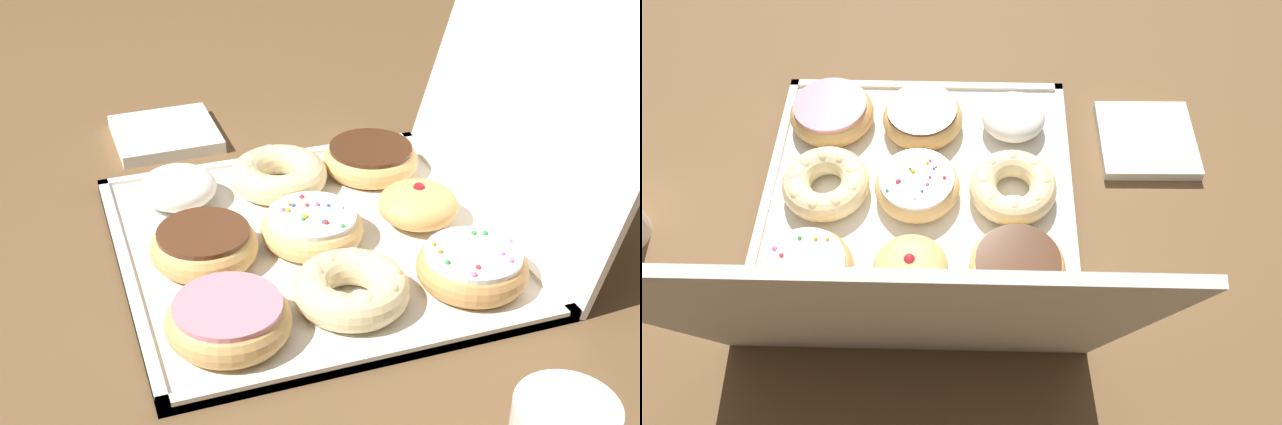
# 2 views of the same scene
# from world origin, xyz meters

# --- Properties ---
(ground_plane) EXTENTS (3.00, 3.00, 0.00)m
(ground_plane) POSITION_xyz_m (0.00, 0.00, 0.00)
(ground_plane) COLOR brown
(donut_box) EXTENTS (0.42, 0.42, 0.01)m
(donut_box) POSITION_xyz_m (0.00, 0.00, 0.01)
(donut_box) COLOR silver
(donut_box) RESTS_ON ground
(box_lid_open) EXTENTS (0.42, 0.12, 0.39)m
(box_lid_open) POSITION_xyz_m (0.00, 0.27, 0.19)
(box_lid_open) COLOR silver
(box_lid_open) RESTS_ON ground
(powdered_filled_donut_0) EXTENTS (0.09, 0.09, 0.04)m
(powdered_filled_donut_0) POSITION_xyz_m (-0.13, -0.12, 0.03)
(powdered_filled_donut_0) COLOR white
(powdered_filled_donut_0) RESTS_ON donut_box
(chocolate_frosted_donut_1) EXTENTS (0.11, 0.11, 0.04)m
(chocolate_frosted_donut_1) POSITION_xyz_m (-0.00, -0.12, 0.03)
(chocolate_frosted_donut_1) COLOR tan
(chocolate_frosted_donut_1) RESTS_ON donut_box
(pink_frosted_donut_2) EXTENTS (0.12, 0.12, 0.04)m
(pink_frosted_donut_2) POSITION_xyz_m (0.13, -0.13, 0.03)
(pink_frosted_donut_2) COLOR tan
(pink_frosted_donut_2) RESTS_ON donut_box
(cruller_donut_3) EXTENTS (0.12, 0.12, 0.04)m
(cruller_donut_3) POSITION_xyz_m (-0.13, -0.00, 0.03)
(cruller_donut_3) COLOR beige
(cruller_donut_3) RESTS_ON donut_box
(sprinkle_donut_4) EXTENTS (0.11, 0.11, 0.04)m
(sprinkle_donut_4) POSITION_xyz_m (0.00, 0.00, 0.03)
(sprinkle_donut_4) COLOR #E5B770
(sprinkle_donut_4) RESTS_ON donut_box
(cruller_donut_5) EXTENTS (0.12, 0.12, 0.04)m
(cruller_donut_5) POSITION_xyz_m (0.12, 0.00, 0.03)
(cruller_donut_5) COLOR beige
(cruller_donut_5) RESTS_ON donut_box
(chocolate_frosted_donut_6) EXTENTS (0.12, 0.12, 0.04)m
(chocolate_frosted_donut_6) POSITION_xyz_m (-0.13, 0.12, 0.03)
(chocolate_frosted_donut_6) COLOR tan
(chocolate_frosted_donut_6) RESTS_ON donut_box
(jelly_filled_donut_7) EXTENTS (0.09, 0.09, 0.05)m
(jelly_filled_donut_7) POSITION_xyz_m (-0.00, 0.13, 0.03)
(jelly_filled_donut_7) COLOR tan
(jelly_filled_donut_7) RESTS_ON donut_box
(sprinkle_donut_8) EXTENTS (0.11, 0.11, 0.04)m
(sprinkle_donut_8) POSITION_xyz_m (0.13, 0.13, 0.03)
(sprinkle_donut_8) COLOR tan
(sprinkle_donut_8) RESTS_ON donut_box
(napkin_stack) EXTENTS (0.14, 0.14, 0.02)m
(napkin_stack) POSITION_xyz_m (-0.32, -0.10, 0.01)
(napkin_stack) COLOR white
(napkin_stack) RESTS_ON ground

